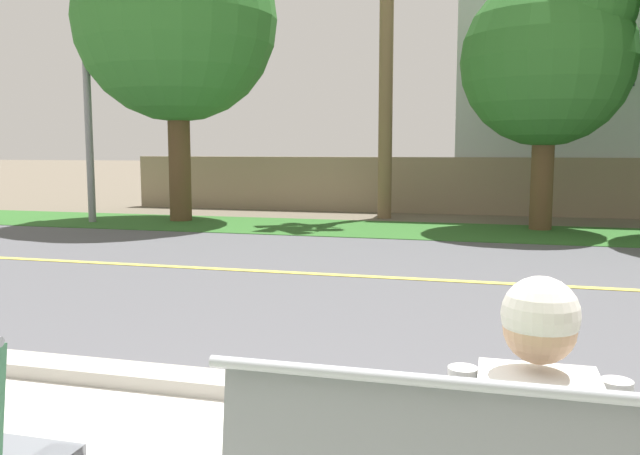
# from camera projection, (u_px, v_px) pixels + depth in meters

# --- Properties ---
(ground_plane) EXTENTS (140.00, 140.00, 0.00)m
(ground_plane) POSITION_uv_depth(u_px,v_px,m) (411.00, 259.00, 9.65)
(ground_plane) COLOR #665B4C
(curb_edge) EXTENTS (44.00, 0.30, 0.11)m
(curb_edge) POSITION_uv_depth(u_px,v_px,m) (301.00, 393.00, 4.22)
(curb_edge) COLOR #ADA89E
(curb_edge) RESTS_ON ground_plane
(street_asphalt) EXTENTS (52.00, 8.00, 0.01)m
(street_asphalt) POSITION_uv_depth(u_px,v_px,m) (396.00, 278.00, 8.21)
(street_asphalt) COLOR #515156
(street_asphalt) RESTS_ON ground_plane
(road_centre_line) EXTENTS (48.00, 0.14, 0.01)m
(road_centre_line) POSITION_uv_depth(u_px,v_px,m) (396.00, 278.00, 8.21)
(road_centre_line) COLOR #E0CC4C
(road_centre_line) RESTS_ON ground_plane
(far_verge_grass) EXTENTS (48.00, 2.80, 0.02)m
(far_verge_grass) POSITION_uv_depth(u_px,v_px,m) (433.00, 231.00, 12.93)
(far_verge_grass) COLOR #2D6026
(far_verge_grass) RESTS_ON ground_plane
(seated_person_white) EXTENTS (0.52, 0.68, 1.25)m
(seated_person_white) POSITION_uv_depth(u_px,v_px,m) (533.00, 453.00, 2.04)
(seated_person_white) COLOR #333D56
(seated_person_white) RESTS_ON ground_plane
(streetlamp) EXTENTS (0.24, 2.10, 7.02)m
(streetlamp) POSITION_uv_depth(u_px,v_px,m) (90.00, 37.00, 14.15)
(streetlamp) COLOR gray
(streetlamp) RESTS_ON ground_plane
(shade_tree_far_left) EXTENTS (4.38, 4.38, 7.23)m
(shade_tree_far_left) POSITION_uv_depth(u_px,v_px,m) (180.00, 3.00, 14.07)
(shade_tree_far_left) COLOR brown
(shade_tree_far_left) RESTS_ON ground_plane
(shade_tree_left) EXTENTS (3.30, 3.30, 5.45)m
(shade_tree_left) POSITION_uv_depth(u_px,v_px,m) (553.00, 48.00, 12.60)
(shade_tree_left) COLOR brown
(shade_tree_left) RESTS_ON ground_plane
(garden_wall) EXTENTS (13.00, 0.36, 1.40)m
(garden_wall) POSITION_uv_depth(u_px,v_px,m) (372.00, 184.00, 16.81)
(garden_wall) COLOR gray
(garden_wall) RESTS_ON ground_plane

